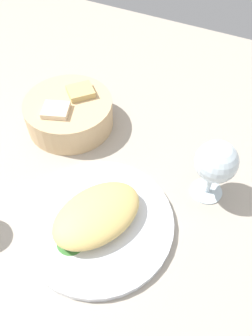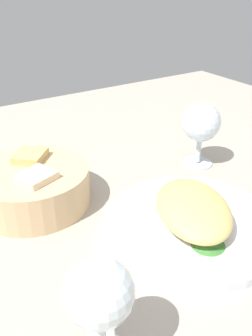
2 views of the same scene
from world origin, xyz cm
name	(u,v)px [view 1 (image 1 of 2)]	position (x,y,z in cm)	size (l,w,h in cm)	color
ground_plane	(85,221)	(0.00, 0.00, -1.00)	(140.00, 140.00, 2.00)	#ACA191
plate	(99,221)	(0.22, -2.73, 0.70)	(25.84, 25.84, 1.40)	white
omelette	(98,213)	(0.22, -2.73, 3.47)	(15.91, 10.49, 4.13)	#DFBC6A
lettuce_garnish	(71,241)	(-5.40, -0.79, 1.98)	(4.66, 4.66, 1.16)	#3A7A34
bread_basket	(69,113)	(18.97, 14.53, 3.29)	(18.37, 18.37, 7.51)	#D5B180
wine_glass_near	(216,163)	(14.81, -17.39, 8.29)	(7.30, 7.30, 12.42)	silver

